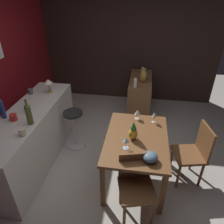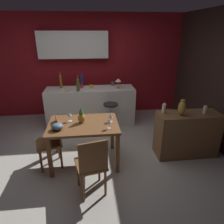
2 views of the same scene
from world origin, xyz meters
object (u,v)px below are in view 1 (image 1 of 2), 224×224
at_px(wine_glass_right, 126,140).
at_px(pillar_candle_tall, 143,71).
at_px(wine_glass_center, 137,112).
at_px(wine_bottle_olive, 29,113).
at_px(wine_glass_left, 154,115).
at_px(counter_lamp, 48,82).
at_px(sideboard_cabinet, 140,96).
at_px(cup_mustard, 27,109).
at_px(fruit_bowl, 150,157).
at_px(cup_slate, 31,91).
at_px(pillar_candle_short, 135,83).
at_px(wine_bottle_cobalt, 2,108).
at_px(vase_brass, 143,76).
at_px(cup_red, 13,117).
at_px(cup_cream, 22,132).
at_px(chair_near_window, 136,184).
at_px(chair_by_doorway, 194,152).
at_px(pineapple_centerpiece, 133,132).
at_px(dining_table, 136,143).
at_px(bar_stool, 74,128).

distance_m(wine_glass_right, pillar_candle_tall, 2.35).
bearing_deg(wine_glass_center, wine_bottle_olive, 113.15).
distance_m(wine_glass_left, counter_lamp, 1.81).
relative_size(sideboard_cabinet, cup_mustard, 9.49).
relative_size(fruit_bowl, counter_lamp, 0.76).
relative_size(cup_slate, pillar_candle_short, 0.57).
bearing_deg(wine_bottle_cobalt, wine_glass_center, -74.29).
bearing_deg(pillar_candle_short, fruit_bowl, -170.96).
xyz_separation_m(wine_bottle_cobalt, vase_brass, (1.73, -1.84, -0.11)).
height_order(wine_bottle_olive, pillar_candle_tall, wine_bottle_olive).
xyz_separation_m(wine_glass_right, cup_red, (0.15, 1.54, 0.09)).
relative_size(wine_bottle_olive, cup_cream, 2.86).
relative_size(chair_near_window, pillar_candle_tall, 5.07).
distance_m(wine_glass_center, cup_red, 1.73).
height_order(cup_mustard, pillar_candle_tall, pillar_candle_tall).
height_order(chair_near_window, fruit_bowl, fruit_bowl).
xyz_separation_m(chair_by_doorway, pineapple_centerpiece, (-0.14, 0.84, 0.35)).
height_order(dining_table, sideboard_cabinet, sideboard_cabinet).
distance_m(chair_by_doorway, wine_bottle_olive, 2.27).
bearing_deg(pillar_candle_tall, cup_red, 143.06).
bearing_deg(fruit_bowl, counter_lamp, 54.74).
bearing_deg(cup_red, wine_glass_left, -75.46).
xyz_separation_m(chair_near_window, wine_glass_left, (0.93, -0.19, 0.39)).
distance_m(bar_stool, cup_mustard, 0.88).
xyz_separation_m(wine_glass_right, fruit_bowl, (-0.17, -0.29, -0.07)).
bearing_deg(cup_mustard, vase_brass, -46.87).
distance_m(pineapple_centerpiece, cup_slate, 1.91).
bearing_deg(wine_glass_left, wine_glass_center, 77.71).
height_order(fruit_bowl, pillar_candle_tall, pillar_candle_tall).
bearing_deg(wine_glass_left, pillar_candle_tall, 7.49).
height_order(cup_mustard, cup_slate, cup_slate).
distance_m(pineapple_centerpiece, pillar_candle_tall, 2.15).
relative_size(wine_glass_left, cup_mustard, 1.43).
relative_size(wine_bottle_cobalt, cup_slate, 3.08).
distance_m(chair_near_window, chair_by_doorway, 0.99).
bearing_deg(pillar_candle_tall, bar_stool, 145.34).
relative_size(wine_glass_left, wine_glass_center, 1.08).
distance_m(wine_glass_center, cup_cream, 1.58).
distance_m(pineapple_centerpiece, vase_brass, 1.71).
bearing_deg(bar_stool, wine_bottle_olive, 155.45).
xyz_separation_m(cup_cream, counter_lamp, (1.17, 0.16, 0.14)).
relative_size(wine_glass_right, cup_slate, 1.46).
xyz_separation_m(chair_near_window, bar_stool, (1.10, 1.11, -0.11)).
height_order(bar_stool, cup_cream, cup_cream).
bearing_deg(chair_near_window, wine_bottle_cobalt, 75.45).
bearing_deg(pineapple_centerpiece, wine_glass_left, -32.05).
xyz_separation_m(bar_stool, cup_slate, (0.13, 0.74, 0.58)).
xyz_separation_m(pillar_candle_short, vase_brass, (0.26, -0.14, 0.05)).
bearing_deg(sideboard_cabinet, wine_glass_left, -170.43).
height_order(cup_cream, cup_red, same).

